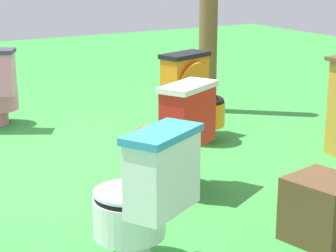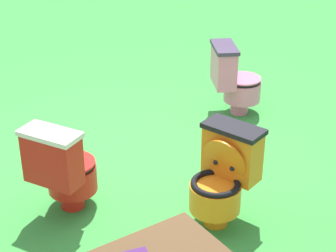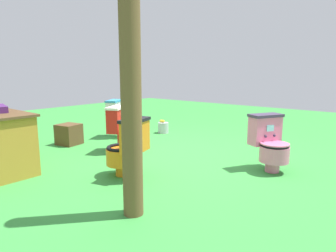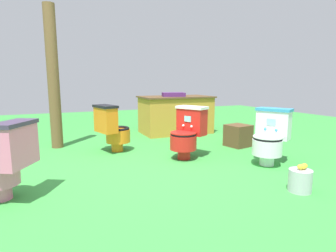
{
  "view_description": "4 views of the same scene",
  "coord_description": "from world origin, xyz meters",
  "px_view_note": "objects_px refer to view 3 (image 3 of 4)",
  "views": [
    {
      "loc": [
        4.18,
        -1.8,
        1.53
      ],
      "look_at": [
        0.54,
        0.34,
        0.36
      ],
      "focal_mm": 66.99,
      "sensor_mm": 36.0,
      "label": 1
    },
    {
      "loc": [
        2.21,
        3.64,
        2.56
      ],
      "look_at": [
        -0.11,
        0.32,
        0.49
      ],
      "focal_mm": 61.76,
      "sensor_mm": 36.0,
      "label": 2
    },
    {
      "loc": [
        -2.76,
        3.42,
        1.29
      ],
      "look_at": [
        0.19,
        -0.16,
        0.43
      ],
      "focal_mm": 32.21,
      "sensor_mm": 36.0,
      "label": 3
    },
    {
      "loc": [
        -0.97,
        -3.09,
        1.07
      ],
      "look_at": [
        0.42,
        0.12,
        0.5
      ],
      "focal_mm": 29.2,
      "sensor_mm": 36.0,
      "label": 4
    }
  ],
  "objects_px": {
    "toilet_red": "(123,129)",
    "small_crate": "(69,134)",
    "toilet_pink": "(270,142)",
    "toilet_orange": "(127,147)",
    "wooden_post": "(131,90)",
    "lemon_bucket": "(163,127)",
    "toilet_white": "(120,118)"
  },
  "relations": [
    {
      "from": "toilet_pink",
      "to": "lemon_bucket",
      "type": "height_order",
      "value": "toilet_pink"
    },
    {
      "from": "toilet_red",
      "to": "small_crate",
      "type": "xyz_separation_m",
      "value": [
        1.11,
        0.29,
        -0.19
      ]
    },
    {
      "from": "toilet_pink",
      "to": "wooden_post",
      "type": "relative_size",
      "value": 0.32
    },
    {
      "from": "lemon_bucket",
      "to": "toilet_orange",
      "type": "bearing_deg",
      "value": 120.95
    },
    {
      "from": "wooden_post",
      "to": "toilet_orange",
      "type": "bearing_deg",
      "value": -40.29
    },
    {
      "from": "toilet_orange",
      "to": "toilet_red",
      "type": "bearing_deg",
      "value": 33.76
    },
    {
      "from": "toilet_orange",
      "to": "wooden_post",
      "type": "height_order",
      "value": "wooden_post"
    },
    {
      "from": "toilet_orange",
      "to": "toilet_white",
      "type": "xyz_separation_m",
      "value": [
        1.75,
        -1.43,
        -0.0
      ]
    },
    {
      "from": "toilet_pink",
      "to": "toilet_white",
      "type": "bearing_deg",
      "value": -63.18
    },
    {
      "from": "wooden_post",
      "to": "toilet_pink",
      "type": "bearing_deg",
      "value": -103.44
    },
    {
      "from": "lemon_bucket",
      "to": "small_crate",
      "type": "bearing_deg",
      "value": 70.36
    },
    {
      "from": "toilet_red",
      "to": "lemon_bucket",
      "type": "relative_size",
      "value": 2.63
    },
    {
      "from": "toilet_white",
      "to": "toilet_red",
      "type": "bearing_deg",
      "value": 23.17
    },
    {
      "from": "toilet_orange",
      "to": "small_crate",
      "type": "height_order",
      "value": "toilet_orange"
    },
    {
      "from": "toilet_orange",
      "to": "lemon_bucket",
      "type": "xyz_separation_m",
      "value": [
        1.35,
        -2.26,
        -0.26
      ]
    },
    {
      "from": "toilet_orange",
      "to": "toilet_red",
      "type": "relative_size",
      "value": 1.0
    },
    {
      "from": "toilet_pink",
      "to": "small_crate",
      "type": "bearing_deg",
      "value": -46.25
    },
    {
      "from": "toilet_orange",
      "to": "small_crate",
      "type": "xyz_separation_m",
      "value": [
        2.0,
        -0.46,
        -0.19
      ]
    },
    {
      "from": "toilet_red",
      "to": "small_crate",
      "type": "height_order",
      "value": "toilet_red"
    },
    {
      "from": "toilet_pink",
      "to": "lemon_bucket",
      "type": "relative_size",
      "value": 2.63
    },
    {
      "from": "toilet_pink",
      "to": "toilet_orange",
      "type": "bearing_deg",
      "value": -14.52
    },
    {
      "from": "toilet_red",
      "to": "small_crate",
      "type": "distance_m",
      "value": 1.16
    },
    {
      "from": "small_crate",
      "to": "toilet_red",
      "type": "bearing_deg",
      "value": -165.52
    },
    {
      "from": "lemon_bucket",
      "to": "toilet_red",
      "type": "bearing_deg",
      "value": 106.96
    },
    {
      "from": "toilet_red",
      "to": "lemon_bucket",
      "type": "distance_m",
      "value": 1.61
    },
    {
      "from": "toilet_orange",
      "to": "small_crate",
      "type": "distance_m",
      "value": 2.06
    },
    {
      "from": "toilet_white",
      "to": "toilet_orange",
      "type": "bearing_deg",
      "value": 22.68
    },
    {
      "from": "lemon_bucket",
      "to": "toilet_white",
      "type": "bearing_deg",
      "value": 64.78
    },
    {
      "from": "toilet_red",
      "to": "toilet_pink",
      "type": "xyz_separation_m",
      "value": [
        -2.14,
        -0.59,
        0.0
      ]
    },
    {
      "from": "toilet_orange",
      "to": "wooden_post",
      "type": "distance_m",
      "value": 1.26
    },
    {
      "from": "toilet_red",
      "to": "toilet_white",
      "type": "height_order",
      "value": "same"
    },
    {
      "from": "toilet_red",
      "to": "toilet_white",
      "type": "relative_size",
      "value": 1.0
    }
  ]
}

